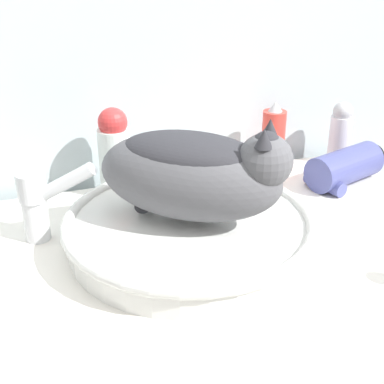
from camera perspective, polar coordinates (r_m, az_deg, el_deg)
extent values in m
cube|color=silver|center=(1.16, -4.09, 16.51)|extent=(8.00, 0.05, 2.40)
cylinder|color=silver|center=(0.93, -0.29, -4.35)|extent=(0.42, 0.42, 0.05)
torus|color=silver|center=(0.92, -0.29, -3.01)|extent=(0.44, 0.44, 0.02)
ellipsoid|color=#56565B|center=(0.88, -0.31, 1.72)|extent=(0.34, 0.31, 0.15)
ellipsoid|color=#2D2D33|center=(0.87, -0.31, 4.15)|extent=(0.26, 0.24, 0.07)
sphere|color=#56565B|center=(0.84, 7.83, 3.31)|extent=(0.09, 0.09, 0.09)
sphere|color=#2D2D33|center=(0.83, 7.93, 4.84)|extent=(0.05, 0.05, 0.05)
cone|color=#2D2D33|center=(0.80, 7.69, 5.71)|extent=(0.03, 0.03, 0.03)
cone|color=#2D2D33|center=(0.84, 8.33, 6.76)|extent=(0.03, 0.03, 0.03)
cylinder|color=#2D2D33|center=(1.00, -4.96, 0.98)|extent=(0.09, 0.19, 0.03)
cylinder|color=silver|center=(0.98, -16.29, -2.82)|extent=(0.04, 0.04, 0.08)
cylinder|color=silver|center=(0.93, -13.68, 0.81)|extent=(0.12, 0.07, 0.08)
cylinder|color=silver|center=(0.95, -16.76, 0.57)|extent=(0.05, 0.05, 0.05)
cylinder|color=silver|center=(1.11, -8.18, 3.13)|extent=(0.07, 0.07, 0.14)
sphere|color=red|center=(1.08, -8.47, 7.36)|extent=(0.06, 0.06, 0.06)
cylinder|color=#DB3D33|center=(1.22, 8.63, 5.29)|extent=(0.05, 0.05, 0.14)
cone|color=#B7B7BC|center=(1.19, 8.89, 9.01)|extent=(0.03, 0.03, 0.02)
cylinder|color=silver|center=(1.31, 15.46, 5.42)|extent=(0.05, 0.05, 0.11)
sphere|color=#B7B7BC|center=(1.29, 15.82, 8.24)|extent=(0.05, 0.05, 0.05)
cylinder|color=#474C8C|center=(1.20, 15.95, 2.62)|extent=(0.19, 0.13, 0.08)
cylinder|color=#474C8C|center=(1.17, 13.96, 0.92)|extent=(0.06, 0.10, 0.03)
cylinder|color=black|center=(1.28, 18.65, 3.59)|extent=(0.04, 0.06, 0.05)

